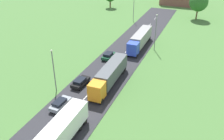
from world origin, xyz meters
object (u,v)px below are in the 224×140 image
Objects in this scene: car_fourth at (80,82)px; car_fifth at (108,55)px; lamppost_third at (156,31)px; truck_third at (140,39)px; tree_oak at (199,2)px; truck_second at (109,75)px; lamppost_fourth at (134,7)px; truck_lead at (54,139)px; car_third at (60,104)px; lamppost_second at (54,69)px.

car_fifth is (0.27, 12.72, 0.02)m from car_fourth.
lamppost_third is (8.49, 9.09, 4.15)m from car_fifth.
truck_third is 32.80m from tree_oak.
truck_second is 5.63m from car_fourth.
lamppost_fourth is at bearing 97.00° from car_fifth.
truck_lead is at bearing -99.00° from tree_oak.
car_fourth is 12.72m from car_fifth.
car_third is 1.01× the size of car_fifth.
car_third is at bearing -114.81° from truck_second.
truck_third is 29.78m from car_third.
truck_second is at bearing 35.53° from lamppost_second.
car_third is 6.54m from lamppost_second.
lamppost_third reaches higher than tree_oak.
lamppost_second is 45.50m from lamppost_fourth.
car_fourth is (-4.86, -2.52, -1.31)m from truck_second.
truck_third is at bearing -67.60° from lamppost_fourth.
lamppost_second reaches higher than car_fifth.
lamppost_third reaches higher than lamppost_second.
truck_third is at bearing 63.38° from car_fifth.
lamppost_third reaches higher than truck_second.
car_fourth is 0.49× the size of lamppost_third.
car_fourth is (-4.97, -22.08, -1.36)m from truck_third.
lamppost_fourth is (-3.35, 42.25, 3.95)m from car_fourth.
car_fifth reaches higher than car_third.
truck_lead reaches higher than car_fourth.
car_third is (-4.56, 8.21, -1.34)m from truck_lead.
car_fifth is at bearing 77.67° from lamppost_second.
lamppost_third is at bearing 84.05° from truck_lead.
car_fourth is at bearing -91.23° from car_fifth.
truck_second reaches higher than car_fifth.
lamppost_third reaches higher than lamppost_fourth.
truck_lead reaches higher than truck_second.
truck_second is 3.32× the size of car_fifth.
lamppost_third is 23.76m from lamppost_fourth.
truck_second is 19.89m from lamppost_third.
lamppost_third is at bearing -102.61° from tree_oak.
truck_third is (0.09, 37.59, 0.00)m from truck_lead.
car_third is at bearing -104.35° from tree_oak.
truck_second is at bearing 27.40° from car_fourth.
car_fifth is 0.49× the size of lamppost_fourth.
tree_oak is (10.74, 30.79, 3.58)m from truck_third.
tree_oak is at bearing 77.84° from truck_second.
car_fifth is at bearing 90.12° from car_third.
lamppost_second is at bearing -107.90° from truck_third.
lamppost_second reaches higher than truck_third.
lamppost_fourth is (-3.67, 49.55, 3.94)m from car_third.
truck_third is 1.64× the size of lamppost_fourth.
truck_second is 0.98× the size of truck_third.
lamppost_fourth is (-0.14, 45.50, 0.22)m from lamppost_second.
lamppost_fourth is 0.97× the size of tree_oak.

